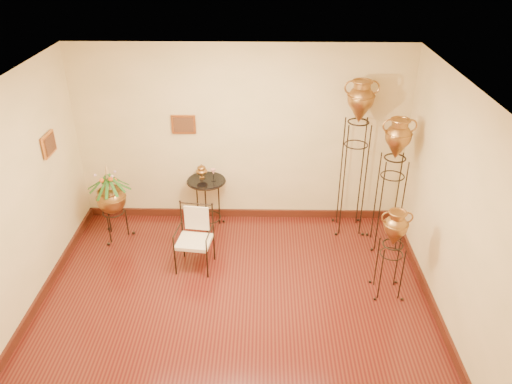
{
  "coord_description": "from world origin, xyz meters",
  "views": [
    {
      "loc": [
        0.36,
        -4.5,
        4.29
      ],
      "look_at": [
        0.25,
        1.3,
        1.1
      ],
      "focal_mm": 35.0,
      "sensor_mm": 36.0,
      "label": 1
    }
  ],
  "objects_px": {
    "amphora_mid": "(391,184)",
    "side_table": "(207,203)",
    "planter_urn": "(111,196)",
    "armchair": "(194,239)",
    "amphora_tall": "(355,157)"
  },
  "relations": [
    {
      "from": "side_table",
      "to": "amphora_mid",
      "type": "bearing_deg",
      "value": -8.72
    },
    {
      "from": "amphora_mid",
      "to": "side_table",
      "type": "bearing_deg",
      "value": 171.28
    },
    {
      "from": "amphora_tall",
      "to": "amphora_mid",
      "type": "height_order",
      "value": "amphora_tall"
    },
    {
      "from": "amphora_mid",
      "to": "armchair",
      "type": "distance_m",
      "value": 2.87
    },
    {
      "from": "amphora_tall",
      "to": "planter_urn",
      "type": "xyz_separation_m",
      "value": [
        -3.58,
        -0.3,
        -0.52
      ]
    },
    {
      "from": "amphora_mid",
      "to": "planter_urn",
      "type": "distance_m",
      "value": 4.06
    },
    {
      "from": "amphora_mid",
      "to": "side_table",
      "type": "xyz_separation_m",
      "value": [
        -2.67,
        0.41,
        -0.58
      ]
    },
    {
      "from": "amphora_mid",
      "to": "planter_urn",
      "type": "bearing_deg",
      "value": 178.46
    },
    {
      "from": "amphora_tall",
      "to": "side_table",
      "type": "distance_m",
      "value": 2.33
    },
    {
      "from": "planter_urn",
      "to": "armchair",
      "type": "height_order",
      "value": "planter_urn"
    },
    {
      "from": "planter_urn",
      "to": "side_table",
      "type": "distance_m",
      "value": 1.44
    },
    {
      "from": "armchair",
      "to": "amphora_tall",
      "type": "bearing_deg",
      "value": 32.19
    },
    {
      "from": "amphora_mid",
      "to": "planter_urn",
      "type": "height_order",
      "value": "amphora_mid"
    },
    {
      "from": "planter_urn",
      "to": "armchair",
      "type": "xyz_separation_m",
      "value": [
        1.31,
        -0.74,
        -0.24
      ]
    },
    {
      "from": "amphora_mid",
      "to": "planter_urn",
      "type": "xyz_separation_m",
      "value": [
        -4.05,
        0.11,
        -0.31
      ]
    }
  ]
}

